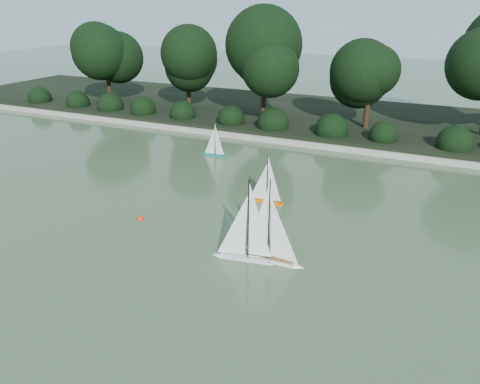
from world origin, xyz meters
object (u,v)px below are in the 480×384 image
at_px(sailboat_orange, 263,194).
at_px(sailboat_teal, 213,150).
at_px(sailboat_white_b, 275,249).
at_px(sailboat_white_a, 241,246).
at_px(race_buoy, 140,219).

distance_m(sailboat_orange, sailboat_teal, 4.14).
bearing_deg(sailboat_white_b, sailboat_white_a, -164.50).
bearing_deg(race_buoy, sailboat_teal, 98.59).
bearing_deg(race_buoy, sailboat_white_b, -7.62).
relative_size(sailboat_orange, race_buoy, 8.14).
xyz_separation_m(sailboat_white_a, race_buoy, (-2.90, 0.65, -0.28)).
height_order(sailboat_white_b, sailboat_teal, sailboat_white_b).
bearing_deg(sailboat_teal, sailboat_white_b, -52.01).
distance_m(sailboat_white_a, race_buoy, 2.98).
bearing_deg(sailboat_teal, race_buoy, -81.41).
distance_m(sailboat_white_a, sailboat_white_b, 0.67).
distance_m(sailboat_white_a, sailboat_orange, 2.90).
xyz_separation_m(sailboat_orange, race_buoy, (-2.22, -2.16, -0.22)).
xyz_separation_m(sailboat_white_a, sailboat_teal, (-3.66, 5.69, -0.09)).
height_order(sailboat_white_a, race_buoy, sailboat_white_a).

